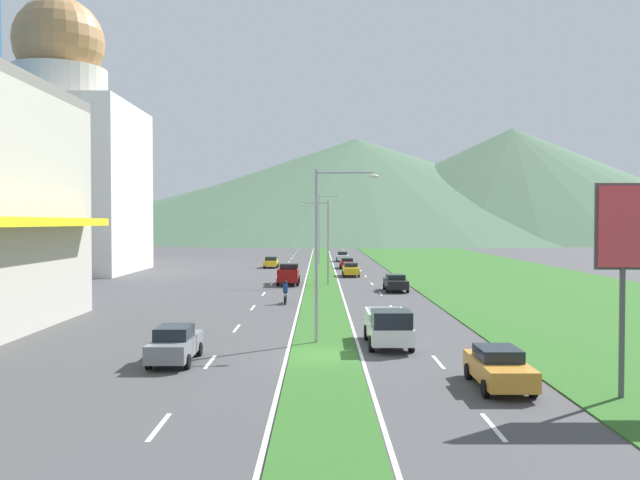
{
  "coord_description": "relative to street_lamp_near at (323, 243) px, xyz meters",
  "views": [
    {
      "loc": [
        -0.19,
        -30.68,
        6.25
      ],
      "look_at": [
        -0.06,
        49.48,
        4.11
      ],
      "focal_mm": 37.31,
      "sensor_mm": 36.0,
      "label": 1
    }
  ],
  "objects": [
    {
      "name": "lane_dash_right_5",
      "position": [
        5.09,
        23.61,
        -5.19
      ],
      "size": [
        0.16,
        2.8,
        0.01
      ],
      "primitive_type": "cube",
      "color": "silver",
      "rests_on": "ground_plane"
    },
    {
      "name": "lane_dash_left_1",
      "position": [
        -5.11,
        -14.02,
        -5.19
      ],
      "size": [
        0.16,
        2.8,
        0.01
      ],
      "primitive_type": "cube",
      "color": "silver",
      "rests_on": "ground_plane"
    },
    {
      "name": "lane_dash_right_2",
      "position": [
        5.09,
        -4.61,
        -5.19
      ],
      "size": [
        0.16,
        2.8,
        0.01
      ],
      "primitive_type": "cube",
      "color": "silver",
      "rests_on": "ground_plane"
    },
    {
      "name": "lane_dash_right_10",
      "position": [
        5.09,
        70.65,
        -5.19
      ],
      "size": [
        0.16,
        2.8,
        0.01
      ],
      "primitive_type": "cube",
      "color": "silver",
      "rests_on": "ground_plane"
    },
    {
      "name": "lane_dash_left_15",
      "position": [
        -5.11,
        117.69,
        -5.19
      ],
      "size": [
        0.16,
        2.8,
        0.01
      ],
      "primitive_type": "cube",
      "color": "silver",
      "rests_on": "ground_plane"
    },
    {
      "name": "lane_dash_left_3",
      "position": [
        -5.11,
        4.8,
        -5.19
      ],
      "size": [
        0.16,
        2.8,
        0.01
      ],
      "primitive_type": "cube",
      "color": "silver",
      "rests_on": "ground_plane"
    },
    {
      "name": "hill_far_left",
      "position": [
        -33.72,
        250.74,
        7.39
      ],
      "size": [
        179.7,
        179.7,
        25.18
      ],
      "primitive_type": "cone",
      "color": "#47664C",
      "rests_on": "ground_plane"
    },
    {
      "name": "lane_dash_left_10",
      "position": [
        -5.11,
        70.65,
        -5.19
      ],
      "size": [
        0.16,
        2.8,
        0.01
      ],
      "primitive_type": "cube",
      "color": "silver",
      "rests_on": "ground_plane"
    },
    {
      "name": "motorcycle_rider",
      "position": [
        -2.85,
        16.66,
        -4.45
      ],
      "size": [
        0.36,
        2.0,
        1.8
      ],
      "rotation": [
        0.0,
        0.0,
        1.57
      ],
      "color": "black",
      "rests_on": "ground_plane"
    },
    {
      "name": "lane_dash_right_7",
      "position": [
        5.09,
        42.43,
        -5.19
      ],
      "size": [
        0.16,
        2.8,
        0.01
      ],
      "primitive_type": "cube",
      "color": "silver",
      "rests_on": "ground_plane"
    },
    {
      "name": "lane_dash_left_11",
      "position": [
        -5.11,
        80.06,
        -5.19
      ],
      "size": [
        0.16,
        2.8,
        0.01
      ],
      "primitive_type": "cube",
      "color": "silver",
      "rests_on": "ground_plane"
    },
    {
      "name": "lane_dash_right_9",
      "position": [
        5.09,
        61.24,
        -5.19
      ],
      "size": [
        0.16,
        2.8,
        0.01
      ],
      "primitive_type": "cube",
      "color": "silver",
      "rests_on": "ground_plane"
    },
    {
      "name": "lane_dash_left_12",
      "position": [
        -5.11,
        89.47,
        -5.19
      ],
      "size": [
        0.16,
        2.8,
        0.01
      ],
      "primitive_type": "cube",
      "color": "silver",
      "rests_on": "ground_plane"
    },
    {
      "name": "pickup_truck_1",
      "position": [
        3.24,
        -1.01,
        -4.22
      ],
      "size": [
        2.18,
        5.4,
        2.0
      ],
      "rotation": [
        0.0,
        0.0,
        -1.57
      ],
      "color": "silver",
      "rests_on": "ground_plane"
    },
    {
      "name": "car_6",
      "position": [
        -6.9,
        57.04,
        -4.43
      ],
      "size": [
        1.94,
        4.08,
        1.52
      ],
      "rotation": [
        0.0,
        0.0,
        1.57
      ],
      "color": "yellow",
      "rests_on": "ground_plane"
    },
    {
      "name": "lane_dash_right_14",
      "position": [
        5.09,
        108.28,
        -5.19
      ],
      "size": [
        0.16,
        2.8,
        0.01
      ],
      "primitive_type": "cube",
      "color": "silver",
      "rests_on": "ground_plane"
    },
    {
      "name": "lane_dash_left_5",
      "position": [
        -5.11,
        23.61,
        -5.19
      ],
      "size": [
        0.16,
        2.8,
        0.01
      ],
      "primitive_type": "cube",
      "color": "silver",
      "rests_on": "ground_plane"
    },
    {
      "name": "lane_dash_right_8",
      "position": [
        5.09,
        51.84,
        -5.19
      ],
      "size": [
        0.16,
        2.8,
        0.01
      ],
      "primitive_type": "cube",
      "color": "silver",
      "rests_on": "ground_plane"
    },
    {
      "name": "midrise_colored",
      "position": [
        -36.76,
        71.06,
        5.24
      ],
      "size": [
        12.96,
        12.96,
        20.88
      ],
      "primitive_type": "cube",
      "color": "beige",
      "rests_on": "ground_plane"
    },
    {
      "name": "street_lamp_near",
      "position": [
        0.0,
        0.0,
        0.0
      ],
      "size": [
        3.26,
        0.37,
        8.95
      ],
      "color": "#99999E",
      "rests_on": "ground_plane"
    },
    {
      "name": "lane_dash_left_13",
      "position": [
        -5.11,
        98.87,
        -5.19
      ],
      "size": [
        0.16,
        2.8,
        0.01
      ],
      "primitive_type": "cube",
      "color": "silver",
      "rests_on": "ground_plane"
    },
    {
      "name": "ground_plane",
      "position": [
        -0.01,
        -3.43,
        -5.2
      ],
      "size": [
        600.0,
        600.0,
        0.0
      ],
      "primitive_type": "plane",
      "color": "#424244"
    },
    {
      "name": "lane_dash_left_14",
      "position": [
        -5.11,
        108.28,
        -5.19
      ],
      "size": [
        0.16,
        2.8,
        0.01
      ],
      "primitive_type": "cube",
      "color": "silver",
      "rests_on": "ground_plane"
    },
    {
      "name": "grass_median",
      "position": [
        -0.01,
        56.57,
        -5.17
      ],
      "size": [
        3.2,
        240.0,
        0.06
      ],
      "primitive_type": "cube",
      "color": "#2D6023",
      "rests_on": "ground_plane"
    },
    {
      "name": "lane_dash_right_11",
      "position": [
        5.09,
        80.06,
        -5.19
      ],
      "size": [
        0.16,
        2.8,
        0.01
      ],
      "primitive_type": "cube",
      "color": "silver",
      "rests_on": "ground_plane"
    },
    {
      "name": "lane_dash_right_15",
      "position": [
        5.09,
        117.69,
        -5.19
      ],
      "size": [
        0.16,
        2.8,
        0.01
      ],
      "primitive_type": "cube",
      "color": "silver",
      "rests_on": "ground_plane"
    },
    {
      "name": "car_3",
      "position": [
        3.38,
        71.93,
        -4.41
      ],
      "size": [
        1.87,
        4.07,
        1.56
      ],
      "rotation": [
        0.0,
        0.0,
        -1.57
      ],
      "color": "silver",
      "rests_on": "ground_plane"
    },
    {
      "name": "lane_dash_left_9",
      "position": [
        -5.11,
        61.24,
        -5.19
      ],
      "size": [
        0.16,
        2.8,
        0.01
      ],
      "primitive_type": "cube",
      "color": "silver",
      "rests_on": "ground_plane"
    },
    {
      "name": "lane_dash_left_6",
      "position": [
        -5.11,
        33.02,
        -5.19
      ],
      "size": [
        0.16,
        2.8,
        0.01
      ],
      "primitive_type": "cube",
      "color": "silver",
      "rests_on": "ground_plane"
    },
    {
      "name": "lane_dash_right_4",
      "position": [
        5.09,
        14.2,
        -5.19
      ],
      "size": [
        0.16,
        2.8,
        0.01
      ],
      "primitive_type": "cube",
      "color": "silver",
      "rests_on": "ground_plane"
    },
    {
      "name": "lane_dash_right_13",
      "position": [
        5.09,
        98.87,
        -5.19
      ],
      "size": [
        0.16,
        2.8,
        0.01
      ],
      "primitive_type": "cube",
      "color": "silver",
      "rests_on": "ground_plane"
    },
    {
      "name": "car_5",
      "position": [
        3.48,
        55.92,
        -4.47
      ],
      "size": [
        1.96,
        4.44,
        1.4
      ],
      "rotation": [
        0.0,
        0.0,
        -1.57
      ],
      "color": "maroon",
      "rests_on": "ground_plane"
    },
    {
      "name": "lane_dash_right_3",
      "position": [
        5.09,
        4.8,
        -5.19
      ],
      "size": [
        0.16,
        2.8,
        0.01
      ],
      "primitive_type": "cube",
      "color": "silver",
      "rests_on": "ground_plane"
    },
    {
      "name": "lane_dash_right_12",
      "position": [
        5.09,
        89.47,
        -5.19
      ],
      "size": [
        0.16,
        2.8,
        0.01
      ],
      "primitive_type": "cube",
      "color": "silver",
      "rests_on": "ground_plane"
    },
    {
      "name": "pickup_truck_0",
      "position": [
        -3.35,
        32.75,
        -4.22
      ],
      "size": [
        2.18,
        5.4,
        2.0
      ],
      "rotation": [
        0.0,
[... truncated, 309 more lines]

